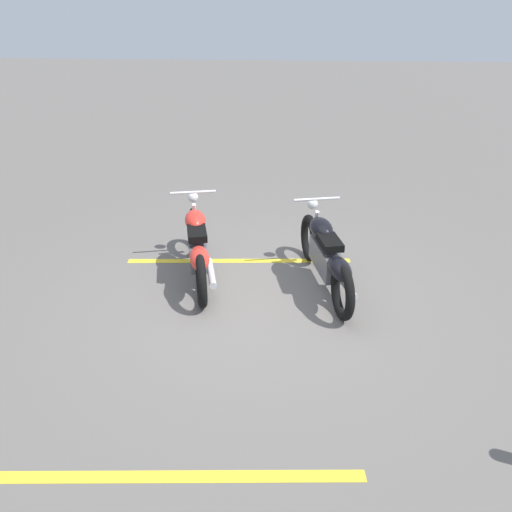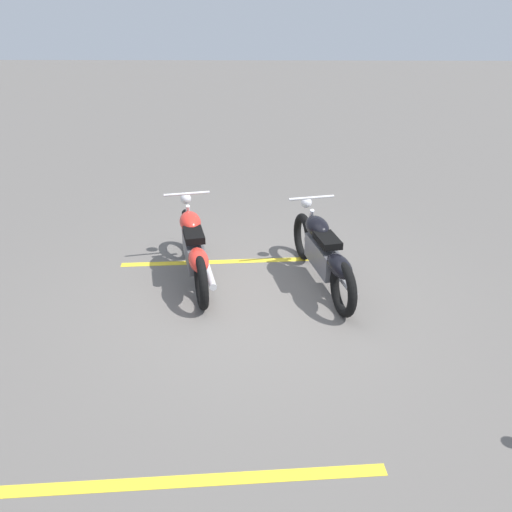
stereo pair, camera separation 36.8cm
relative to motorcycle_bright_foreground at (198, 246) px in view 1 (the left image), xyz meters
name	(u,v)px [view 1 (the left image)]	position (x,y,z in m)	size (l,w,h in m)	color
ground_plane	(257,298)	(0.50, 0.82, -0.46)	(60.00, 60.00, 0.00)	#66605B
motorcycle_bright_foreground	(198,246)	(0.00, 0.00, 0.00)	(2.19, 0.79, 1.04)	black
motorcycle_dark_foreground	(326,255)	(0.14, 1.68, 0.00)	(2.19, 0.79, 1.04)	black
parking_stripe_near	(239,261)	(-0.53, 0.49, -0.46)	(3.20, 0.12, 0.01)	yellow
parking_stripe_mid	(162,477)	(3.29, 0.31, -0.46)	(3.20, 0.12, 0.01)	yellow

